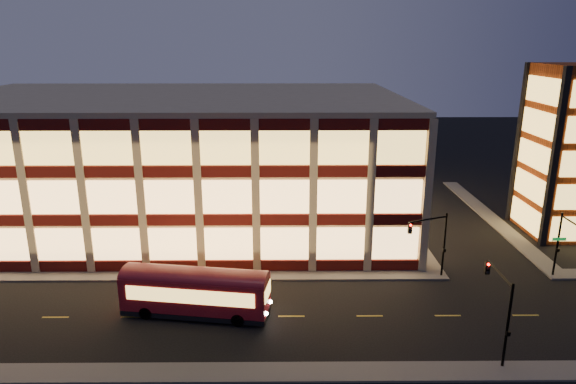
{
  "coord_description": "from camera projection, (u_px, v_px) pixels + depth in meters",
  "views": [
    {
      "loc": [
        9.45,
        -40.89,
        20.25
      ],
      "look_at": [
        9.85,
        8.0,
        5.79
      ],
      "focal_mm": 32.0,
      "sensor_mm": 36.0,
      "label": 1
    }
  ],
  "objects": [
    {
      "name": "traffic_signal_near",
      "position": [
        500.0,
        299.0,
        33.31
      ],
      "size": [
        0.32,
        4.45,
        6.0
      ],
      "color": "black",
      "rests_on": "ground"
    },
    {
      "name": "traffic_signal_far",
      "position": [
        432.0,
        236.0,
        44.11
      ],
      "size": [
        3.79,
        1.87,
        6.0
      ],
      "color": "black",
      "rests_on": "ground"
    },
    {
      "name": "sidewalk_office_south",
      "position": [
        145.0,
        276.0,
        45.79
      ],
      "size": [
        54.0,
        2.0,
        0.15
      ],
      "primitive_type": "cube",
      "color": "#514F4C",
      "rests_on": "ground"
    },
    {
      "name": "sidewalk_tower_west",
      "position": [
        489.0,
        216.0,
        61.42
      ],
      "size": [
        2.0,
        30.0,
        0.15
      ],
      "primitive_type": "cube",
      "color": "#514F4C",
      "rests_on": "ground"
    },
    {
      "name": "ground",
      "position": [
        176.0,
        281.0,
        44.87
      ],
      "size": [
        200.0,
        200.0,
        0.0
      ],
      "primitive_type": "plane",
      "color": "black",
      "rests_on": "ground"
    },
    {
      "name": "traffic_signal_right",
      "position": [
        568.0,
        239.0,
        43.38
      ],
      "size": [
        1.2,
        4.37,
        6.0
      ],
      "color": "black",
      "rests_on": "ground"
    },
    {
      "name": "trolley_bus",
      "position": [
        195.0,
        289.0,
        38.95
      ],
      "size": [
        11.42,
        4.42,
        3.77
      ],
      "rotation": [
        0.0,
        0.0,
        -0.15
      ],
      "color": "maroon",
      "rests_on": "ground"
    },
    {
      "name": "sidewalk_near",
      "position": [
        135.0,
        373.0,
        32.39
      ],
      "size": [
        100.0,
        2.0,
        0.15
      ],
      "primitive_type": "cube",
      "color": "#514F4C",
      "rests_on": "ground"
    },
    {
      "name": "sidewalk_office_east",
      "position": [
        397.0,
        216.0,
        61.33
      ],
      "size": [
        2.0,
        30.0,
        0.15
      ],
      "primitive_type": "cube",
      "color": "#514F4C",
      "rests_on": "ground"
    },
    {
      "name": "office_building",
      "position": [
        177.0,
        158.0,
        59.01
      ],
      "size": [
        50.45,
        30.45,
        14.5
      ],
      "color": "tan",
      "rests_on": "ground"
    },
    {
      "name": "stair_tower",
      "position": [
        573.0,
        152.0,
        54.1
      ],
      "size": [
        8.6,
        8.6,
        18.0
      ],
      "color": "#8C3814",
      "rests_on": "ground"
    }
  ]
}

